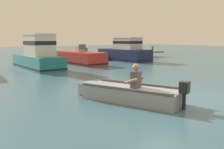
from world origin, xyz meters
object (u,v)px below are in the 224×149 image
rowboat_with_person (129,93)px  moored_boat_teal (38,56)px  moored_boat_red (78,58)px  moored_boat_navy (125,52)px

rowboat_with_person → moored_boat_teal: bearing=88.1°
moored_boat_red → moored_boat_navy: (4.77, 0.12, 0.33)m
rowboat_with_person → moored_boat_teal: 10.02m
moored_boat_teal → moored_boat_red: (3.60, 1.41, -0.37)m
rowboat_with_person → moored_boat_red: bearing=71.0°
moored_boat_teal → moored_boat_red: size_ratio=0.95×
moored_boat_teal → moored_boat_red: moored_boat_teal is taller
moored_boat_navy → rowboat_with_person: bearing=-127.1°
rowboat_with_person → moored_boat_red: moored_boat_red is taller
rowboat_with_person → moored_boat_red: size_ratio=0.64×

